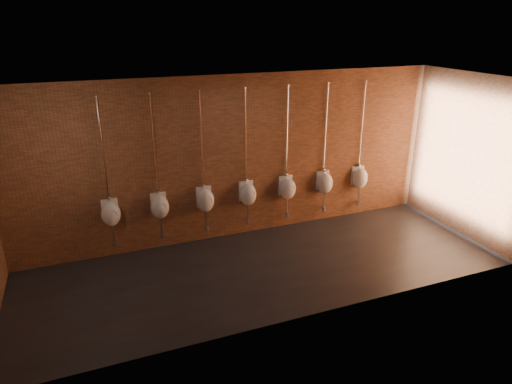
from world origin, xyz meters
TOP-DOWN VIEW (x-y plane):
  - ground at (0.00, 0.00)m, footprint 8.50×8.50m
  - room_shell at (0.00, 0.00)m, footprint 8.54×3.04m
  - urinal_0 at (-2.45, 1.38)m, footprint 0.35×0.31m
  - urinal_1 at (-1.58, 1.38)m, footprint 0.35×0.31m
  - urinal_2 at (-0.71, 1.38)m, footprint 0.35×0.31m
  - urinal_3 at (0.16, 1.38)m, footprint 0.35×0.31m
  - urinal_4 at (1.03, 1.38)m, footprint 0.35×0.31m
  - urinal_5 at (1.90, 1.38)m, footprint 0.35×0.31m
  - urinal_6 at (2.77, 1.38)m, footprint 0.35×0.31m

SIDE VIEW (x-z plane):
  - ground at x=0.00m, z-range 0.00..0.00m
  - urinal_0 at x=-2.45m, z-range -0.46..2.25m
  - urinal_1 at x=-1.58m, z-range -0.46..2.25m
  - urinal_2 at x=-0.71m, z-range -0.46..2.25m
  - urinal_3 at x=0.16m, z-range -0.46..2.25m
  - urinal_4 at x=1.03m, z-range -0.46..2.25m
  - urinal_5 at x=1.90m, z-range -0.46..2.25m
  - urinal_6 at x=2.77m, z-range -0.46..2.25m
  - room_shell at x=0.00m, z-range 0.40..3.62m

